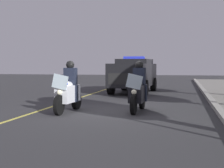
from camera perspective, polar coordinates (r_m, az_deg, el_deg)
ground_plane at (r=11.54m, az=-0.50°, el=-4.61°), size 80.00×80.00×0.00m
curb_strip at (r=11.33m, az=17.89°, el=-4.53°), size 48.00×0.24×0.15m
lane_stripe_center at (r=12.26m, az=-11.38°, el=-4.18°), size 48.00×0.12×0.01m
police_motorcycle_lead_left at (r=11.30m, az=-7.42°, el=-1.23°), size 2.14×0.60×1.72m
police_motorcycle_lead_right at (r=11.37m, az=4.47°, el=-1.19°), size 2.14×0.60×1.72m
police_suv at (r=19.04m, az=3.71°, el=1.73°), size 5.01×2.31×2.05m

